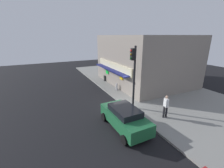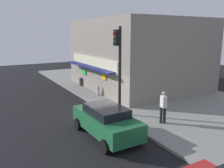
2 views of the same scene
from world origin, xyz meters
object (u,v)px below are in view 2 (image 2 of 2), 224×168
at_px(fire_hydrant, 98,91).
at_px(pedestrian, 163,106).
at_px(potted_plant_by_doorway, 106,88).
at_px(parked_car_green, 106,120).
at_px(traffic_light, 118,60).
at_px(trash_can, 82,82).

distance_m(fire_hydrant, pedestrian, 7.51).
bearing_deg(potted_plant_by_doorway, parked_car_green, -28.43).
bearing_deg(traffic_light, fire_hydrant, 168.40).
bearing_deg(pedestrian, potted_plant_by_doorway, 175.90).
bearing_deg(fire_hydrant, parked_car_green, -23.28).
relative_size(traffic_light, potted_plant_by_doorway, 6.73).
height_order(traffic_light, fire_hydrant, traffic_light).
height_order(traffic_light, pedestrian, traffic_light).
height_order(traffic_light, potted_plant_by_doorway, traffic_light).
relative_size(traffic_light, fire_hydrant, 6.80).
distance_m(fire_hydrant, potted_plant_by_doorway, 1.12).
distance_m(traffic_light, parked_car_green, 4.11).
bearing_deg(fire_hydrant, traffic_light, -11.60).
xyz_separation_m(traffic_light, potted_plant_by_doorway, (-5.38, 2.04, -3.09)).
relative_size(trash_can, pedestrian, 0.40).
bearing_deg(trash_can, parked_car_green, -16.63).
relative_size(trash_can, potted_plant_by_doorway, 0.92).
bearing_deg(traffic_light, pedestrian, 30.23).
relative_size(pedestrian, potted_plant_by_doorway, 2.29).
bearing_deg(traffic_light, potted_plant_by_doorway, 159.19).
xyz_separation_m(traffic_light, pedestrian, (2.53, 1.48, -2.49)).
bearing_deg(parked_car_green, fire_hydrant, 156.72).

